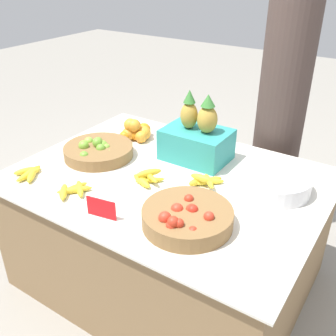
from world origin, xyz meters
TOP-DOWN VIEW (x-y plane):
  - ground_plane at (0.00, 0.00)m, footprint 12.00×12.00m
  - market_table at (0.00, 0.00)m, footprint 1.48×1.12m
  - lime_bowl at (-0.44, -0.02)m, footprint 0.37×0.37m
  - tomato_basket at (0.28, -0.28)m, footprint 0.37×0.37m
  - orange_pile at (-0.40, 0.27)m, footprint 0.16×0.19m
  - metal_bowl at (0.48, 0.17)m, footprint 0.32×0.32m
  - price_sign at (-0.05, -0.43)m, footprint 0.13×0.03m
  - produce_crate at (0.02, 0.25)m, footprint 0.34×0.25m
  - banana_bunch_front_right at (-0.28, -0.36)m, footprint 0.16×0.18m
  - banana_bunch_front_left at (-0.57, -0.37)m, footprint 0.15×0.17m
  - banana_bunch_middle_right at (-0.06, -0.10)m, footprint 0.16×0.15m
  - banana_bunch_middle_left at (0.19, 0.03)m, footprint 0.15×0.16m
  - vendor_person at (0.27, 0.79)m, footprint 0.28×0.28m

SIDE VIEW (x-z plane):
  - ground_plane at x=0.00m, z-range 0.00..0.00m
  - market_table at x=0.00m, z-range 0.00..0.65m
  - banana_bunch_front_right at x=-0.28m, z-range 0.65..0.68m
  - banana_bunch_front_left at x=-0.57m, z-range 0.65..0.68m
  - banana_bunch_middle_left at x=0.19m, z-range 0.65..0.71m
  - banana_bunch_middle_right at x=-0.06m, z-range 0.65..0.71m
  - lime_bowl at x=-0.44m, z-range 0.63..0.74m
  - tomato_basket at x=0.28m, z-range 0.64..0.74m
  - metal_bowl at x=0.48m, z-range 0.65..0.73m
  - price_sign at x=-0.05m, z-range 0.65..0.74m
  - orange_pile at x=-0.40m, z-range 0.64..0.77m
  - vendor_person at x=0.27m, z-range -0.05..1.57m
  - produce_crate at x=0.02m, z-range 0.58..0.95m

